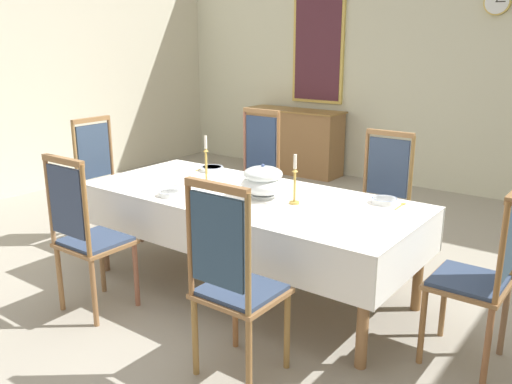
% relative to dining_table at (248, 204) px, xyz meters
% --- Properties ---
extents(ground, '(7.67, 6.85, 0.04)m').
position_rel_dining_table_xyz_m(ground, '(0.00, 0.27, -0.70)').
color(ground, gray).
extents(back_wall, '(7.67, 0.08, 3.27)m').
position_rel_dining_table_xyz_m(back_wall, '(0.00, 3.73, 0.96)').
color(back_wall, beige).
rests_on(back_wall, ground).
extents(dining_table, '(2.52, 1.07, 0.75)m').
position_rel_dining_table_xyz_m(dining_table, '(0.00, 0.00, 0.00)').
color(dining_table, '#896145').
rests_on(dining_table, ground).
extents(tablecloth, '(2.54, 1.09, 0.32)m').
position_rel_dining_table_xyz_m(tablecloth, '(0.00, -0.00, -0.00)').
color(tablecloth, white).
rests_on(tablecloth, dining_table).
extents(chair_south_a, '(0.44, 0.42, 1.13)m').
position_rel_dining_table_xyz_m(chair_south_a, '(-0.66, -0.94, -0.10)').
color(chair_south_a, olive).
rests_on(chair_south_a, ground).
extents(chair_north_a, '(0.44, 0.42, 1.22)m').
position_rel_dining_table_xyz_m(chair_north_a, '(-0.66, 0.95, -0.06)').
color(chair_north_a, olive).
rests_on(chair_north_a, ground).
extents(chair_south_b, '(0.44, 0.42, 1.16)m').
position_rel_dining_table_xyz_m(chair_south_b, '(0.62, -0.94, -0.08)').
color(chair_south_b, '#976139').
rests_on(chair_south_b, ground).
extents(chair_north_b, '(0.44, 0.42, 1.14)m').
position_rel_dining_table_xyz_m(chair_north_b, '(0.62, 0.94, -0.09)').
color(chair_north_b, brown).
rests_on(chair_north_b, ground).
extents(chair_head_west, '(0.42, 0.44, 1.17)m').
position_rel_dining_table_xyz_m(chair_head_west, '(-1.67, 0.00, -0.08)').
color(chair_head_west, '#926345').
rests_on(chair_head_west, ground).
extents(chair_head_east, '(0.42, 0.44, 1.08)m').
position_rel_dining_table_xyz_m(chair_head_east, '(1.66, 0.00, -0.11)').
color(chair_head_east, olive).
rests_on(chair_head_east, ground).
extents(soup_tureen, '(0.32, 0.32, 0.25)m').
position_rel_dining_table_xyz_m(soup_tureen, '(0.13, 0.00, 0.19)').
color(soup_tureen, white).
rests_on(soup_tureen, tablecloth).
extents(candlestick_west, '(0.07, 0.07, 0.39)m').
position_rel_dining_table_xyz_m(candlestick_west, '(-0.40, 0.00, 0.24)').
color(candlestick_west, gold).
rests_on(candlestick_west, tablecloth).
extents(candlestick_east, '(0.07, 0.07, 0.35)m').
position_rel_dining_table_xyz_m(candlestick_east, '(0.40, 0.00, 0.21)').
color(candlestick_east, gold).
rests_on(candlestick_east, tablecloth).
extents(bowl_near_left, '(0.20, 0.20, 0.04)m').
position_rel_dining_table_xyz_m(bowl_near_left, '(-0.69, 0.39, 0.10)').
color(bowl_near_left, white).
rests_on(bowl_near_left, tablecloth).
extents(bowl_near_right, '(0.18, 0.18, 0.04)m').
position_rel_dining_table_xyz_m(bowl_near_right, '(0.90, 0.38, 0.10)').
color(bowl_near_right, white).
rests_on(bowl_near_right, tablecloth).
extents(bowl_far_left, '(0.17, 0.17, 0.04)m').
position_rel_dining_table_xyz_m(bowl_far_left, '(-0.43, -0.37, 0.09)').
color(bowl_far_left, white).
rests_on(bowl_far_left, tablecloth).
extents(bowl_far_right, '(0.15, 0.15, 0.03)m').
position_rel_dining_table_xyz_m(bowl_far_right, '(-0.13, 0.39, 0.09)').
color(bowl_far_right, white).
rests_on(bowl_far_right, tablecloth).
extents(spoon_primary, '(0.05, 0.18, 0.01)m').
position_rel_dining_table_xyz_m(spoon_primary, '(-0.82, 0.42, 0.08)').
color(spoon_primary, gold).
rests_on(spoon_primary, tablecloth).
extents(spoon_secondary, '(0.03, 0.18, 0.01)m').
position_rel_dining_table_xyz_m(spoon_secondary, '(1.02, 0.41, 0.08)').
color(spoon_secondary, gold).
rests_on(spoon_secondary, tablecloth).
extents(sideboard, '(1.44, 0.48, 0.90)m').
position_rel_dining_table_xyz_m(sideboard, '(-1.79, 3.41, -0.22)').
color(sideboard, olive).
rests_on(sideboard, ground).
extents(mounted_clock, '(0.29, 0.06, 0.29)m').
position_rel_dining_table_xyz_m(mounted_clock, '(0.70, 3.66, 1.57)').
color(mounted_clock, '#D1B251').
extents(framed_painting, '(0.79, 0.05, 1.50)m').
position_rel_dining_table_xyz_m(framed_painting, '(-1.58, 3.67, 1.06)').
color(framed_painting, '#D1B251').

